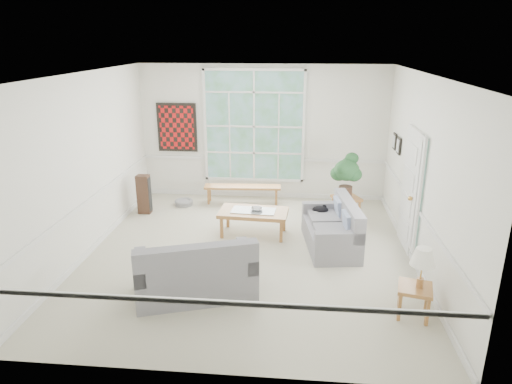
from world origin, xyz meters
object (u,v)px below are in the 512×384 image
at_px(coffee_table, 253,222).
at_px(end_table, 346,208).
at_px(loveseat_right, 331,225).
at_px(loveseat_front, 195,265).
at_px(side_table, 414,301).

relative_size(coffee_table, end_table, 2.61).
xyz_separation_m(loveseat_right, loveseat_front, (-2.02, -1.76, 0.03)).
height_order(loveseat_right, side_table, loveseat_right).
bearing_deg(side_table, end_table, 99.66).
height_order(loveseat_right, loveseat_front, loveseat_front).
bearing_deg(end_table, loveseat_front, -128.06).
xyz_separation_m(loveseat_front, side_table, (2.99, -0.29, -0.23)).
height_order(loveseat_front, coffee_table, loveseat_front).
xyz_separation_m(loveseat_right, side_table, (0.97, -2.04, -0.20)).
distance_m(coffee_table, side_table, 3.42).
distance_m(loveseat_right, side_table, 2.27).
xyz_separation_m(coffee_table, side_table, (2.37, -2.46, -0.02)).
bearing_deg(loveseat_right, loveseat_front, -146.67).
bearing_deg(loveseat_front, end_table, 33.58).
xyz_separation_m(loveseat_front, coffee_table, (0.62, 2.18, -0.22)).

